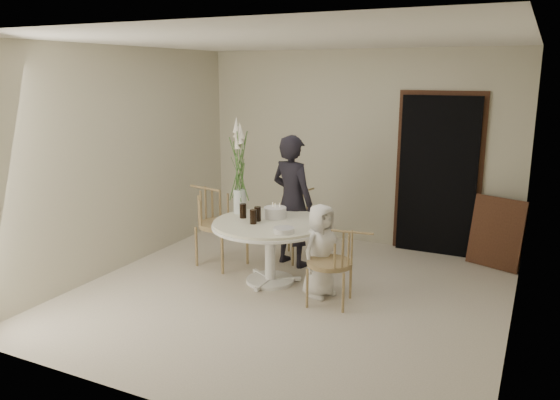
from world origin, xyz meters
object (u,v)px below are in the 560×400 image
at_px(table, 270,231).
at_px(chair_far, 297,214).
at_px(boy, 321,250).
at_px(flower_vase, 239,168).
at_px(girl, 292,201).
at_px(chair_right, 341,256).
at_px(chair_left, 213,215).
at_px(birthday_cake, 275,212).

height_order(table, chair_far, chair_far).
bearing_deg(table, boy, -9.15).
bearing_deg(flower_vase, girl, 45.79).
bearing_deg(chair_far, chair_right, -34.43).
height_order(chair_right, boy, boy).
height_order(chair_left, boy, boy).
distance_m(chair_right, chair_left, 1.97).
relative_size(chair_left, girl, 0.60).
relative_size(birthday_cake, flower_vase, 0.23).
bearing_deg(chair_right, boy, -123.85).
height_order(girl, boy, girl).
bearing_deg(flower_vase, table, -20.69).
bearing_deg(table, chair_left, 163.59).
xyz_separation_m(chair_right, girl, (-0.98, 0.92, 0.29)).
distance_m(boy, flower_vase, 1.42).
distance_m(table, flower_vase, 0.85).
bearing_deg(birthday_cake, chair_right, -23.66).
height_order(chair_left, girl, girl).
height_order(chair_left, birthday_cake, chair_left).
bearing_deg(chair_left, chair_far, -37.83).
bearing_deg(flower_vase, boy, -14.26).
bearing_deg(boy, girl, 62.12).
distance_m(chair_right, boy, 0.31).
distance_m(chair_left, flower_vase, 0.78).
xyz_separation_m(chair_far, birthday_cake, (0.08, -0.80, 0.22)).
relative_size(chair_right, birthday_cake, 3.14).
relative_size(table, girl, 0.81).
relative_size(chair_far, girl, 0.53).
xyz_separation_m(boy, birthday_cake, (-0.69, 0.29, 0.28)).
xyz_separation_m(chair_far, chair_right, (1.05, -1.23, -0.04)).
bearing_deg(girl, table, 108.64).
xyz_separation_m(girl, birthday_cake, (0.01, -0.49, -0.03)).
xyz_separation_m(chair_left, boy, (1.61, -0.39, -0.12)).
distance_m(chair_left, birthday_cake, 0.94).
xyz_separation_m(chair_far, boy, (0.77, -1.09, -0.06)).
relative_size(chair_left, birthday_cake, 3.75).
relative_size(table, chair_far, 1.51).
distance_m(table, boy, 0.68).
height_order(table, girl, girl).
xyz_separation_m(boy, flower_vase, (-1.17, 0.30, 0.76)).
xyz_separation_m(chair_left, flower_vase, (0.44, -0.09, 0.64)).
xyz_separation_m(table, chair_far, (-0.10, 0.98, -0.05)).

